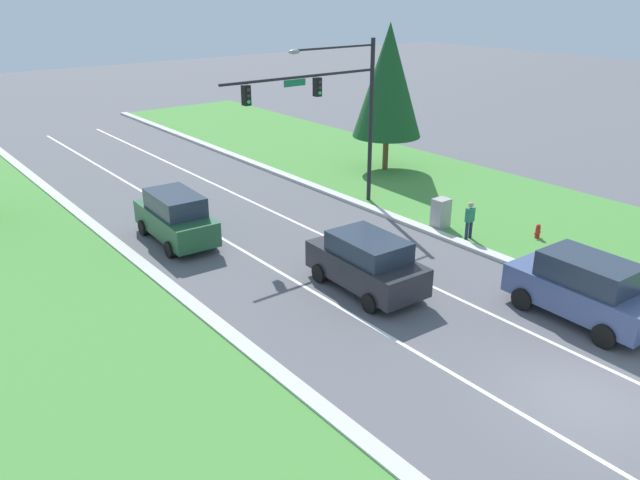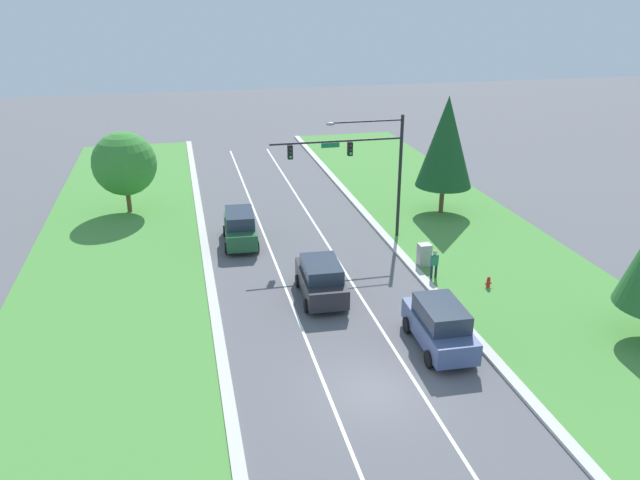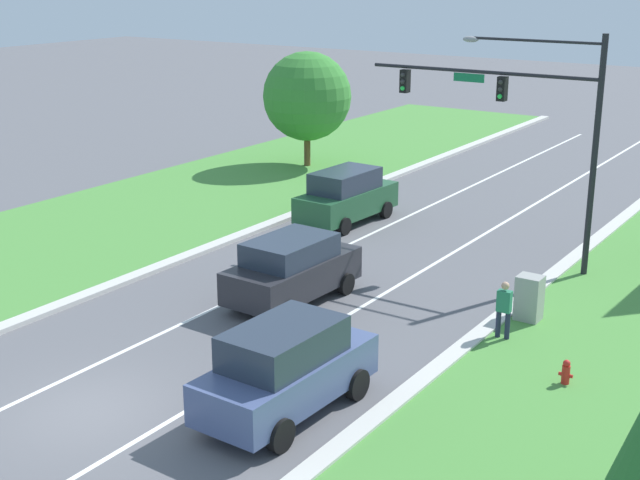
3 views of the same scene
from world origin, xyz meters
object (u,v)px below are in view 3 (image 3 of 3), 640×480
Objects in this scene: charcoal_suv at (292,269)px; forest_suv at (346,196)px; oak_near_left_tree at (307,96)px; slate_blue_suv at (286,368)px; traffic_signal_mast at (526,112)px; utility_cabinet at (529,299)px; fire_hydrant at (566,373)px; pedestrian at (504,308)px.

charcoal_suv is 8.82m from forest_suv.
charcoal_suv is 0.81× the size of oak_near_left_tree.
oak_near_left_tree reaches higher than slate_blue_suv.
oak_near_left_tree is at bearing 125.37° from charcoal_suv.
forest_suv is at bearing 113.72° from charcoal_suv.
traffic_signal_mast is 8.64m from forest_suv.
oak_near_left_tree is at bearing 141.53° from utility_cabinet.
fire_hydrant is at bearing -56.47° from utility_cabinet.
slate_blue_suv is at bearing -59.95° from forest_suv.
charcoal_suv is 6.99m from utility_cabinet.
traffic_signal_mast is at bearing 115.32° from utility_cabinet.
slate_blue_suv reaches higher than forest_suv.
fire_hydrant is (2.26, -3.41, -0.35)m from utility_cabinet.
traffic_signal_mast is 10.53m from fire_hydrant.
fire_hydrant is (4.51, -8.17, -4.87)m from traffic_signal_mast.
charcoal_suv is at bearing -120.97° from traffic_signal_mast.
slate_blue_suv is 7.03m from charcoal_suv.
traffic_signal_mast is 1.75× the size of charcoal_suv.
charcoal_suv is 2.75× the size of pedestrian.
fire_hydrant is at bearing -34.53° from forest_suv.
utility_cabinet is (2.60, 8.21, -0.41)m from slate_blue_suv.
forest_suv is 3.48× the size of utility_cabinet.
utility_cabinet is (2.25, -4.77, -4.52)m from traffic_signal_mast.
pedestrian is at bearing 71.21° from slate_blue_suv.
forest_suv is at bearing 172.03° from traffic_signal_mast.
pedestrian is 2.41× the size of fire_hydrant.
forest_suv reaches higher than fire_hydrant.
utility_cabinet is at bearing -38.47° from oak_near_left_tree.
charcoal_suv is (-4.30, -7.16, -4.17)m from traffic_signal_mast.
oak_near_left_tree is at bearing 125.46° from slate_blue_suv.
pedestrian is at bearing -34.70° from forest_suv.
traffic_signal_mast is 8.01m from pedestrian.
traffic_signal_mast is at bearing 118.90° from fire_hydrant.
oak_near_left_tree is (-14.51, 8.56, -1.65)m from traffic_signal_mast.
traffic_signal_mast is 9.34m from charcoal_suv.
forest_suv is 6.87× the size of fire_hydrant.
slate_blue_suv is at bearing -53.38° from charcoal_suv.
fire_hydrant is (2.35, -1.76, -0.59)m from pedestrian.
oak_near_left_tree is at bearing -43.65° from pedestrian.
charcoal_suv reaches higher than pedestrian.
pedestrian is (9.67, -7.47, -0.14)m from forest_suv.
slate_blue_suv reaches higher than utility_cabinet.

